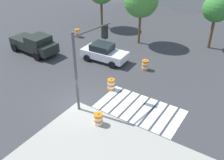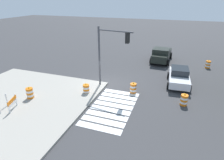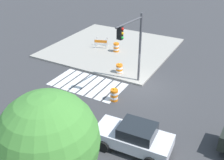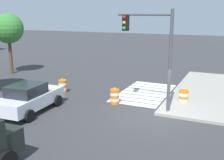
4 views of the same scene
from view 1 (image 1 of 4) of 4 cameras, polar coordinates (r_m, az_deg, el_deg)
ground_plane at (r=18.18m, az=-7.72°, el=-5.24°), size 120.00×120.00×0.00m
crosswalk_stripes at (r=17.56m, az=6.26°, el=-6.56°), size 5.85×3.20×0.02m
sports_car at (r=23.44m, az=-1.82°, el=6.24°), size 4.39×2.32×1.63m
pickup_truck at (r=25.96m, az=-17.01°, el=7.79°), size 5.25×2.56×1.92m
traffic_barrel_near_corner at (r=29.37m, az=-7.86°, el=10.50°), size 0.56×0.56×1.02m
traffic_barrel_crosswalk_end at (r=22.19m, az=7.50°, el=3.40°), size 0.56×0.56×1.02m
traffic_barrel_median_near at (r=15.92m, az=-3.12°, el=-8.98°), size 0.56×0.56×1.02m
traffic_barrel_median_far at (r=19.23m, az=-0.20°, el=-1.02°), size 0.56×0.56×1.02m
traffic_light_pole at (r=16.10m, az=-5.46°, el=6.07°), size 0.65×3.27×5.50m
street_tree_streetside_mid at (r=27.04m, az=22.64°, el=14.73°), size 2.69×2.69×5.45m
street_tree_streetside_far at (r=26.38m, az=6.62°, el=17.53°), size 3.49×3.49×6.31m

